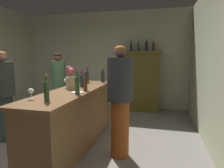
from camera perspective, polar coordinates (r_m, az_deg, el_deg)
name	(u,v)px	position (r m, az deg, el deg)	size (l,w,h in m)	color
floor	(51,149)	(3.54, -17.45, -17.89)	(7.90, 7.90, 0.00)	slate
wall_back	(104,60)	(6.04, -2.40, 7.08)	(5.13, 0.12, 2.84)	#B3B095
bar_counter	(74,118)	(3.38, -11.03, -9.86)	(0.65, 2.46, 0.98)	brown
display_cabinet	(142,80)	(5.52, 8.71, 1.13)	(1.05, 0.48, 1.67)	#4F411A
wine_bottle_pinot	(103,75)	(4.18, -2.72, 2.59)	(0.08, 0.08, 0.33)	#232C31
wine_bottle_rose	(77,84)	(2.85, -10.20, -0.02)	(0.07, 0.07, 0.34)	#294E2E
wine_bottle_merlot	(85,82)	(3.16, -7.89, 0.53)	(0.07, 0.07, 0.31)	#4D2F12
wine_bottle_chardonnay	(46,90)	(2.50, -18.75, -1.64)	(0.06, 0.06, 0.34)	#284F2A
wine_bottle_syrah	(82,80)	(3.56, -8.90, 1.31)	(0.07, 0.07, 0.29)	#232C3D
wine_bottle_malbec	(87,76)	(4.15, -7.30, 2.45)	(0.06, 0.06, 0.33)	#182B3F
wine_glass_front	(31,91)	(2.70, -22.74, -1.96)	(0.07, 0.07, 0.14)	white
wine_glass_mid	(66,81)	(3.48, -13.41, 0.88)	(0.08, 0.08, 0.17)	white
flower_arrangement	(70,79)	(3.36, -12.16, 1.52)	(0.15, 0.16, 0.39)	tan
cheese_plate	(77,92)	(3.00, -10.17, -2.44)	(0.19, 0.19, 0.01)	white
display_bottle_left	(131,47)	(5.53, 5.67, 10.90)	(0.07, 0.07, 0.31)	#253037
display_bottle_midleft	(138,46)	(5.50, 7.78, 10.89)	(0.08, 0.08, 0.29)	#275027
display_bottle_center	(147,46)	(5.48, 10.17, 11.01)	(0.07, 0.07, 0.32)	#212232
display_bottle_midright	(154,46)	(5.47, 12.15, 10.79)	(0.06, 0.06, 0.31)	#3F2615
patron_by_cabinet	(4,93)	(4.00, -29.31, -2.26)	(0.39, 0.39, 1.63)	#253537
patron_in_grey	(59,84)	(4.67, -15.42, -0.14)	(0.32, 0.32, 1.60)	#B0A29E
bartender	(120,98)	(2.90, 2.37, -4.12)	(0.39, 0.39, 1.69)	brown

